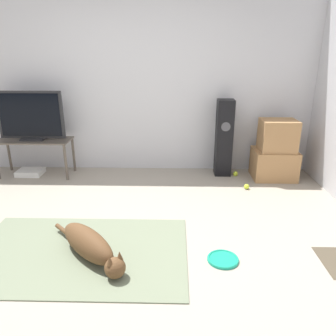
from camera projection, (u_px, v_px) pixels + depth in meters
name	position (u px, v px, depth m)	size (l,w,h in m)	color
ground_plane	(102.00, 244.00, 2.99)	(12.00, 12.00, 0.00)	#9E9384
wall_back	(128.00, 81.00, 4.53)	(8.00, 0.06, 2.55)	silver
area_rug	(79.00, 252.00, 2.87)	(1.89, 1.19, 0.01)	slate
dog	(90.00, 245.00, 2.74)	(0.79, 0.78, 0.25)	brown
frisbee	(223.00, 259.00, 2.76)	(0.27, 0.27, 0.03)	#199E7A
cardboard_box_lower	(274.00, 164.00, 4.50)	(0.57, 0.46, 0.40)	#A87A4C
cardboard_box_upper	(278.00, 135.00, 4.34)	(0.46, 0.37, 0.42)	#A87A4C
floor_speaker	(224.00, 138.00, 4.52)	(0.22, 0.23, 1.06)	black
tv_stand	(34.00, 145.00, 4.52)	(1.00, 0.41, 0.52)	brown
tv	(30.00, 116.00, 4.39)	(0.89, 0.20, 0.66)	#232326
tennis_ball_by_boxes	(235.00, 174.00, 4.61)	(0.07, 0.07, 0.07)	#C6E033
tennis_ball_near_speaker	(227.00, 173.00, 4.63)	(0.07, 0.07, 0.07)	#C6E033
tennis_ball_loose_on_carpet	(247.00, 187.00, 4.18)	(0.07, 0.07, 0.07)	#C6E033
game_console	(30.00, 172.00, 4.66)	(0.35, 0.28, 0.07)	white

